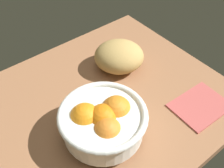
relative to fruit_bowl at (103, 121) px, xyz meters
The scene contains 4 objects.
ground_plane 11.10cm from the fruit_bowl, 82.47° to the left, with size 77.49×56.78×3.00cm, color #956341.
fruit_bowl is the anchor object (origin of this frame).
bread_loaf 24.70cm from the fruit_bowl, 41.84° to the left, with size 14.51×12.98×8.42cm, color tan.
napkin_folded 27.26cm from the fruit_bowl, 19.29° to the right, with size 14.41×11.20×0.82cm, color #B9514C.
Camera 1 is at (-23.16, -39.54, 55.95)cm, focal length 44.19 mm.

